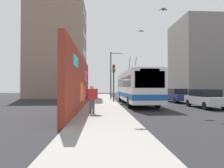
# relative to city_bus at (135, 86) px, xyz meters

# --- Properties ---
(ground_plane) EXTENTS (80.00, 80.00, 0.00)m
(ground_plane) POSITION_rel_city_bus_xyz_m (-0.51, 1.80, -1.86)
(ground_plane) COLOR #232326
(sidewalk_slab) EXTENTS (48.00, 3.20, 0.15)m
(sidewalk_slab) POSITION_rel_city_bus_xyz_m (-0.51, 3.40, -1.78)
(sidewalk_slab) COLOR gray
(sidewalk_slab) RESTS_ON ground_plane
(graffiti_wall) EXTENTS (13.01, 0.32, 4.15)m
(graffiti_wall) POSITION_rel_city_bus_xyz_m (-5.00, 5.15, 0.22)
(graffiti_wall) COLOR maroon
(graffiti_wall) RESTS_ON ground_plane
(building_far_left) EXTENTS (8.11, 9.09, 16.22)m
(building_far_left) POSITION_rel_city_bus_xyz_m (12.98, 11.00, 6.25)
(building_far_left) COLOR gray
(building_far_left) RESTS_ON ground_plane
(building_far_right) EXTENTS (9.36, 9.69, 13.98)m
(building_far_right) POSITION_rel_city_bus_xyz_m (14.10, -15.20, 5.13)
(building_far_right) COLOR gray
(building_far_right) RESTS_ON ground_plane
(city_bus) EXTENTS (11.76, 2.66, 5.13)m
(city_bus) POSITION_rel_city_bus_xyz_m (0.00, 0.00, 0.00)
(city_bus) COLOR silver
(city_bus) RESTS_ON ground_plane
(parked_car_silver) EXTENTS (4.13, 1.74, 1.58)m
(parked_car_silver) POSITION_rel_city_bus_xyz_m (-3.97, -5.20, -1.03)
(parked_car_silver) COLOR #B7B7BC
(parked_car_silver) RESTS_ON ground_plane
(parked_car_navy) EXTENTS (4.44, 1.73, 1.58)m
(parked_car_navy) POSITION_rel_city_bus_xyz_m (1.88, -5.20, -1.03)
(parked_car_navy) COLOR navy
(parked_car_navy) RESTS_ON ground_plane
(parked_car_red) EXTENTS (4.60, 1.94, 1.58)m
(parked_car_red) POSITION_rel_city_bus_xyz_m (8.03, -5.20, -1.02)
(parked_car_red) COLOR #B21E19
(parked_car_red) RESTS_ON ground_plane
(parked_car_black) EXTENTS (4.50, 1.85, 1.58)m
(parked_car_black) POSITION_rel_city_bus_xyz_m (13.73, -5.20, -1.02)
(parked_car_black) COLOR black
(parked_car_black) RESTS_ON ground_plane
(pedestrian_near_wall) EXTENTS (0.23, 0.77, 1.74)m
(pedestrian_near_wall) POSITION_rel_city_bus_xyz_m (-7.83, 4.10, -0.68)
(pedestrian_near_wall) COLOR #595960
(pedestrian_near_wall) RESTS_ON sidewalk_slab
(traffic_light) EXTENTS (0.49, 0.28, 4.12)m
(traffic_light) POSITION_rel_city_bus_xyz_m (1.36, 2.15, 1.07)
(traffic_light) COLOR #2D382D
(traffic_light) RESTS_ON sidewalk_slab
(street_lamp) EXTENTS (0.44, 1.90, 6.36)m
(street_lamp) POSITION_rel_city_bus_xyz_m (5.81, 2.03, 1.97)
(street_lamp) COLOR #4C4C51
(street_lamp) RESTS_ON sidewalk_slab
(flying_pigeons) EXTENTS (5.16, 5.27, 2.26)m
(flying_pigeons) POSITION_rel_city_bus_xyz_m (-4.37, 0.49, 6.43)
(flying_pigeons) COLOR gray
(curbside_puddle) EXTENTS (1.02, 1.02, 0.00)m
(curbside_puddle) POSITION_rel_city_bus_xyz_m (-0.08, 1.20, -1.86)
(curbside_puddle) COLOR black
(curbside_puddle) RESTS_ON ground_plane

